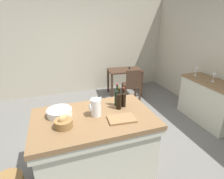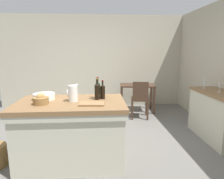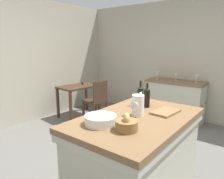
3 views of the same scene
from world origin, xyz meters
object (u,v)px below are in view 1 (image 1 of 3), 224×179
object	(u,v)px
wooden_chair	(132,85)
pitcher	(96,107)
cutting_board	(122,119)
writing_desk	(125,74)
wine_glass_left	(214,76)
wine_bottle_amber	(117,97)
wash_bowl	(59,112)
bread_basket	(64,123)
island_table	(95,143)
side_cabinet	(208,102)
wine_glass_middle	(196,70)
wine_bottle_green	(119,100)
wine_bottle_dark	(123,99)

from	to	relation	value
wooden_chair	pitcher	bearing A→B (deg)	-126.71
wooden_chair	cutting_board	xyz separation A→B (m)	(-1.08, -2.01, 0.42)
writing_desk	wine_glass_left	xyz separation A→B (m)	(1.10, -1.85, 0.39)
cutting_board	wine_bottle_amber	size ratio (longest dim) A/B	1.03
wash_bowl	bread_basket	bearing A→B (deg)	-84.27
wine_bottle_amber	writing_desk	bearing A→B (deg)	64.73
island_table	pitcher	world-z (taller)	pitcher
side_cabinet	bread_basket	size ratio (longest dim) A/B	6.02
wooden_chair	side_cabinet	bearing A→B (deg)	-47.59
wine_glass_left	wine_bottle_amber	bearing A→B (deg)	-169.91
side_cabinet	wine_glass_middle	size ratio (longest dim) A/B	7.35
pitcher	wine_bottle_green	distance (m)	0.35
island_table	bread_basket	xyz separation A→B (m)	(-0.38, -0.12, 0.47)
island_table	writing_desk	distance (m)	2.82
bread_basket	wine_bottle_dark	distance (m)	0.87
wine_bottle_green	island_table	bearing A→B (deg)	-166.26
wine_glass_middle	writing_desk	bearing A→B (deg)	126.47
side_cabinet	writing_desk	size ratio (longest dim) A/B	1.29
wine_bottle_green	pitcher	bearing A→B (deg)	-167.26
bread_basket	wine_bottle_dark	bearing A→B (deg)	16.98
wine_bottle_dark	wine_glass_left	distance (m)	2.13
side_cabinet	wine_glass_middle	xyz separation A→B (m)	(-0.05, 0.42, 0.55)
wash_bowl	cutting_board	bearing A→B (deg)	-26.07
cutting_board	wine_glass_left	size ratio (longest dim) A/B	1.99
cutting_board	wine_bottle_green	xyz separation A→B (m)	(0.07, 0.28, 0.12)
cutting_board	wine_glass_middle	world-z (taller)	wine_glass_middle
island_table	wash_bowl	world-z (taller)	wash_bowl
wash_bowl	wine_bottle_dark	world-z (taller)	wine_bottle_dark
wooden_chair	wine_glass_middle	size ratio (longest dim) A/B	5.43
island_table	wash_bowl	xyz separation A→B (m)	(-0.40, 0.16, 0.46)
pitcher	wine_glass_left	bearing A→B (deg)	12.60
side_cabinet	wash_bowl	world-z (taller)	wash_bowl
writing_desk	side_cabinet	bearing A→B (deg)	-59.22
wooden_chair	bread_basket	world-z (taller)	bread_basket
wine_bottle_amber	cutting_board	bearing A→B (deg)	-101.86
wash_bowl	wine_glass_middle	distance (m)	3.01
bread_basket	wine_bottle_green	size ratio (longest dim) A/B	0.65
writing_desk	pitcher	distance (m)	2.81
wooden_chair	pitcher	distance (m)	2.32
wine_bottle_amber	side_cabinet	bearing A→B (deg)	10.00
wine_glass_left	wine_bottle_green	bearing A→B (deg)	-167.42
side_cabinet	wine_bottle_amber	xyz separation A→B (m)	(-2.15, -0.38, 0.59)
writing_desk	wine_bottle_dark	distance (m)	2.52
pitcher	wine_bottle_amber	distance (m)	0.39
writing_desk	cutting_board	distance (m)	2.86
pitcher	wash_bowl	xyz separation A→B (m)	(-0.44, 0.15, -0.07)
wooden_chair	bread_basket	bearing A→B (deg)	-132.17
wine_glass_left	wooden_chair	bearing A→B (deg)	132.57
island_table	pitcher	size ratio (longest dim) A/B	5.63
wine_glass_middle	island_table	bearing A→B (deg)	-158.31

